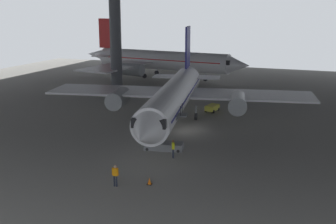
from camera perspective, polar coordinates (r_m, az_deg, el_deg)
name	(u,v)px	position (r m, az deg, el deg)	size (l,w,h in m)	color
ground_plane	(183,130)	(47.11, 2.05, -2.53)	(110.00, 110.00, 0.00)	gray
airplane_main	(175,96)	(49.21, 0.90, 2.22)	(33.72, 34.49, 10.92)	white
boarding_stairs	(164,142)	(40.62, -0.49, -4.16)	(4.28, 2.16, 4.54)	slate
crew_worker_near_nose	(115,174)	(32.58, -7.22, -8.41)	(0.55, 0.25, 1.75)	#232838
crew_worker_by_stairs	(173,148)	(38.27, 0.71, -4.89)	(0.37, 0.49, 1.72)	#232838
airplane_distant	(160,60)	(83.41, -1.15, 7.10)	(36.34, 35.32, 11.38)	white
traffic_cone_orange	(149,181)	(32.96, -2.55, -9.39)	(0.36, 0.36, 0.60)	black
baggage_tug	(212,108)	(55.90, 6.06, 0.60)	(1.64, 2.39, 0.90)	yellow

